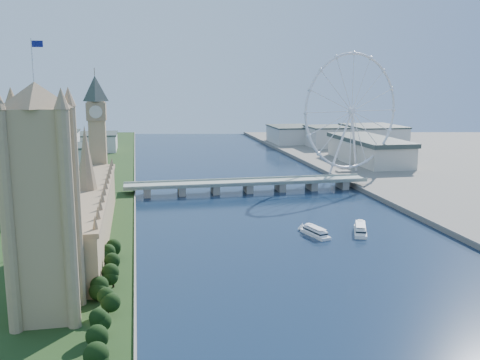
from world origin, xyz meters
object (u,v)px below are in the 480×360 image
object	(u,v)px
tour_boat_far	(360,233)
tour_boat_near	(315,236)
london_eye	(352,112)
victoria_tower	(42,196)

from	to	relation	value
tour_boat_far	tour_boat_near	bearing A→B (deg)	-158.57
tour_boat_near	tour_boat_far	bearing A→B (deg)	-15.38
london_eye	tour_boat_far	bearing A→B (deg)	-110.46
victoria_tower	london_eye	world-z (taller)	london_eye
victoria_tower	tour_boat_far	xyz separation A→B (m)	(180.54, 100.59, -54.49)
london_eye	tour_boat_near	size ratio (longest dim) A/B	4.29
london_eye	tour_boat_near	bearing A→B (deg)	-117.91
tour_boat_near	victoria_tower	bearing A→B (deg)	-160.96
london_eye	tour_boat_far	distance (m)	223.37
tour_boat_near	tour_boat_far	world-z (taller)	tour_boat_far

